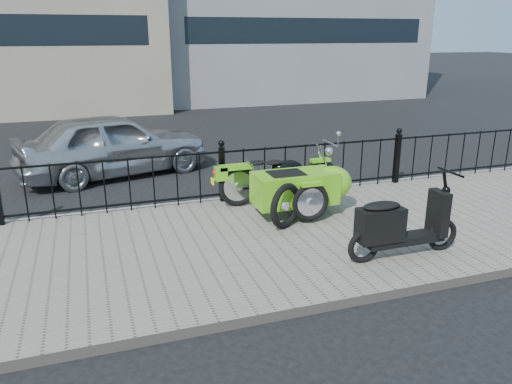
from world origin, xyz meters
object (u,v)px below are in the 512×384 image
object	(u,v)px
scooter	(398,226)
spare_tire	(286,206)
sedan_car	(114,144)
motorcycle_sidecar	(301,184)

from	to	relation	value
scooter	spare_tire	size ratio (longest dim) A/B	2.36
sedan_car	motorcycle_sidecar	bearing A→B (deg)	-160.10
motorcycle_sidecar	sedan_car	world-z (taller)	sedan_car
motorcycle_sidecar	sedan_car	xyz separation A→B (m)	(-2.68, 3.73, 0.08)
scooter	sedan_car	size ratio (longest dim) A/B	0.42
motorcycle_sidecar	scooter	xyz separation A→B (m)	(0.47, -1.99, -0.04)
motorcycle_sidecar	spare_tire	bearing A→B (deg)	-131.40
sedan_car	spare_tire	bearing A→B (deg)	-168.94
motorcycle_sidecar	sedan_car	distance (m)	4.60
motorcycle_sidecar	sedan_car	bearing A→B (deg)	125.73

